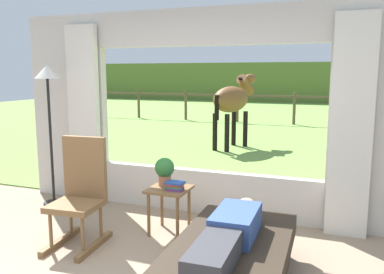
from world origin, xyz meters
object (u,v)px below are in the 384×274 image
object	(u,v)px
side_table	(169,196)
recliner_sofa	(231,266)
book_stack	(175,186)
pasture_tree	(373,86)
reclining_person	(229,233)
horse	(233,100)
rocking_chair	(80,193)
floor_lamp_left	(48,93)
potted_plant	(165,170)

from	to	relation	value
side_table	recliner_sofa	bearing A→B (deg)	-44.20
book_stack	pasture_tree	bearing A→B (deg)	73.95
reclining_person	horse	size ratio (longest dim) A/B	0.79
recliner_sofa	pasture_tree	distance (m)	9.30
rocking_chair	book_stack	size ratio (longest dim) A/B	5.24
floor_lamp_left	book_stack	bearing A→B (deg)	-11.78
pasture_tree	horse	bearing A→B (deg)	-136.41
reclining_person	floor_lamp_left	bearing A→B (deg)	153.02
side_table	reclining_person	bearing A→B (deg)	-45.69
pasture_tree	book_stack	bearing A→B (deg)	-106.05
reclining_person	rocking_chair	bearing A→B (deg)	164.47
recliner_sofa	book_stack	bearing A→B (deg)	133.00
reclining_person	side_table	xyz separation A→B (m)	(-0.96, 0.99, -0.10)
reclining_person	book_stack	xyz separation A→B (m)	(-0.87, 0.93, 0.05)
recliner_sofa	potted_plant	xyz separation A→B (m)	(-1.04, 1.00, 0.48)
rocking_chair	floor_lamp_left	world-z (taller)	floor_lamp_left
recliner_sofa	reclining_person	distance (m)	0.31
horse	pasture_tree	world-z (taller)	pasture_tree
floor_lamp_left	horse	xyz separation A→B (m)	(1.20, 4.82, -0.36)
rocking_chair	book_stack	bearing A→B (deg)	25.69
rocking_chair	floor_lamp_left	size ratio (longest dim) A/B	0.60
horse	potted_plant	bearing A→B (deg)	-67.79
floor_lamp_left	horse	distance (m)	4.98
side_table	potted_plant	size ratio (longest dim) A/B	1.63
recliner_sofa	horse	world-z (taller)	horse
reclining_person	potted_plant	bearing A→B (deg)	133.14
horse	recliner_sofa	bearing A→B (deg)	-59.43
reclining_person	pasture_tree	size ratio (longest dim) A/B	0.49
recliner_sofa	horse	xyz separation A→B (m)	(-1.64, 6.11, 0.94)
pasture_tree	potted_plant	bearing A→B (deg)	-107.40
horse	pasture_tree	bearing A→B (deg)	59.11
side_table	rocking_chair	bearing A→B (deg)	-143.18
recliner_sofa	side_table	size ratio (longest dim) A/B	3.32
potted_plant	recliner_sofa	bearing A→B (deg)	-43.69
book_stack	reclining_person	bearing A→B (deg)	-46.83
floor_lamp_left	horse	bearing A→B (deg)	76.03
recliner_sofa	potted_plant	distance (m)	1.52
reclining_person	pasture_tree	xyz separation A→B (m)	(1.50, 9.15, 0.89)
reclining_person	horse	bearing A→B (deg)	103.17
rocking_chair	horse	distance (m)	5.77
potted_plant	book_stack	xyz separation A→B (m)	(0.17, -0.12, -0.13)
floor_lamp_left	horse	size ratio (longest dim) A/B	1.04
rocking_chair	horse	world-z (taller)	horse
side_table	floor_lamp_left	bearing A→B (deg)	169.39
rocking_chair	floor_lamp_left	bearing A→B (deg)	135.66
book_stack	horse	bearing A→B (deg)	98.40
side_table	pasture_tree	xyz separation A→B (m)	(2.46, 8.16, 0.98)
book_stack	pasture_tree	xyz separation A→B (m)	(2.37, 8.22, 0.84)
recliner_sofa	book_stack	size ratio (longest dim) A/B	8.08
book_stack	pasture_tree	size ratio (longest dim) A/B	0.07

